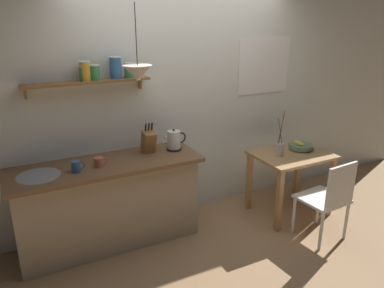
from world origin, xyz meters
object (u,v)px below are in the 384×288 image
coffee_mug_by_sink (76,166)px  twig_vase (279,148)px  pendant_lamp (138,73)px  electric_kettle (174,140)px  knife_block (149,141)px  coffee_mug_spare (99,162)px  dining_table (291,165)px  dining_chair_near (329,197)px  fruit_bowl (301,146)px

coffee_mug_by_sink → twig_vase: bearing=-5.5°
coffee_mug_by_sink → pendant_lamp: bearing=-5.2°
electric_kettle → knife_block: size_ratio=0.76×
knife_block → pendant_lamp: 0.79m
coffee_mug_by_sink → coffee_mug_spare: 0.22m
twig_vase → pendant_lamp: size_ratio=0.77×
dining_table → pendant_lamp: 2.08m
knife_block → coffee_mug_by_sink: bearing=-166.6°
dining_chair_near → coffee_mug_spare: 2.29m
coffee_mug_by_sink → coffee_mug_spare: bearing=9.0°
dining_table → twig_vase: size_ratio=1.67×
dining_table → electric_kettle: bearing=164.7°
knife_block → pendant_lamp: (-0.16, -0.24, 0.73)m
electric_kettle → knife_block: knife_block is taller
dining_table → dining_chair_near: size_ratio=0.96×
twig_vase → pendant_lamp: pendant_lamp is taller
dining_chair_near → pendant_lamp: size_ratio=1.33×
twig_vase → fruit_bowl: bearing=7.1°
knife_block → coffee_mug_spare: (-0.55, -0.15, -0.08)m
dining_table → coffee_mug_spare: bearing=173.0°
coffee_mug_by_sink → fruit_bowl: bearing=-3.7°
dining_chair_near → electric_kettle: (-1.25, 0.99, 0.49)m
dining_table → coffee_mug_spare: size_ratio=6.83×
fruit_bowl → twig_vase: twig_vase is taller
dining_table → electric_kettle: 1.40m
electric_kettle → coffee_mug_by_sink: electric_kettle is taller
dining_table → coffee_mug_spare: 2.15m
dining_table → pendant_lamp: (-1.72, 0.17, 1.14)m
dining_table → fruit_bowl: size_ratio=3.09×
fruit_bowl → twig_vase: (-0.35, -0.04, 0.04)m
dining_chair_near → dining_table: bearing=85.6°
dining_table → dining_chair_near: dining_chair_near is taller
coffee_mug_spare → pendant_lamp: bearing=-13.0°
coffee_mug_spare → pendant_lamp: (0.39, -0.09, 0.81)m
coffee_mug_spare → twig_vase: bearing=-7.1°
electric_kettle → knife_block: 0.27m
dining_table → knife_block: bearing=165.4°
electric_kettle → fruit_bowl: bearing=-11.2°
dining_table → knife_block: knife_block is taller
fruit_bowl → electric_kettle: electric_kettle is taller
electric_kettle → coffee_mug_spare: electric_kettle is taller
coffee_mug_by_sink → pendant_lamp: 1.01m
twig_vase → pendant_lamp: bearing=174.4°
dining_chair_near → coffee_mug_by_sink: (-2.28, 0.86, 0.44)m
twig_vase → coffee_mug_spare: twig_vase is taller
dining_chair_near → coffee_mug_by_sink: bearing=159.3°
knife_block → dining_table: bearing=-14.6°
dining_chair_near → coffee_mug_spare: size_ratio=7.12×
knife_block → pendant_lamp: size_ratio=0.48×
coffee_mug_by_sink → dining_table: bearing=-5.5°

